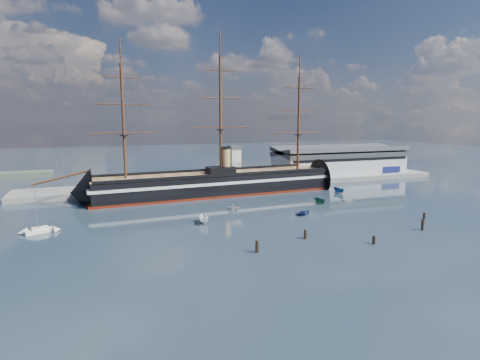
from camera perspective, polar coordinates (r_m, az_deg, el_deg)
name	(u,v)px	position (r m, az deg, el deg)	size (l,w,h in m)	color
ground	(260,203)	(133.75, 2.85, -3.30)	(600.00, 600.00, 0.00)	#182938
quay	(248,185)	(170.19, 1.16, -0.66)	(180.00, 18.00, 2.00)	slate
warehouse	(339,161)	(195.13, 13.97, 2.67)	(63.00, 21.00, 11.60)	#B7BABC
quay_tower	(235,163)	(163.61, -0.72, 2.41)	(5.00, 5.00, 15.00)	silver
warship	(211,184)	(147.88, -4.11, -0.54)	(113.35, 21.72, 53.94)	black
sailboat	(40,230)	(111.12, -26.59, -6.39)	(7.18, 4.54, 11.09)	white
motorboat_a	(204,223)	(108.71, -5.14, -6.18)	(7.06, 2.59, 2.82)	white
motorboat_b	(304,215)	(119.51, 9.08, -4.87)	(3.43, 1.37, 1.60)	navy
motorboat_c	(320,204)	(135.07, 11.30, -3.34)	(5.92, 2.17, 2.37)	#165438
motorboat_d	(234,210)	(123.59, -0.91, -4.30)	(6.01, 2.60, 2.20)	silver
motorboat_e	(348,201)	(141.65, 15.17, -2.91)	(2.64, 1.06, 1.23)	white
motorboat_f	(339,193)	(156.13, 13.89, -1.79)	(6.40, 2.35, 2.56)	navy
piling_near_left	(257,253)	(85.87, 2.41, -10.28)	(0.64, 0.64, 3.34)	black
piling_near_mid	(374,244)	(96.03, 18.47, -8.65)	(0.64, 0.64, 2.65)	black
piling_near_right	(422,230)	(111.87, 24.48, -6.52)	(0.64, 0.64, 3.47)	black
piling_far_right	(424,219)	(123.72, 24.70, -5.11)	(0.64, 0.64, 2.59)	black
piling_extra	(305,239)	(96.25, 9.24, -8.26)	(0.64, 0.64, 2.97)	black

